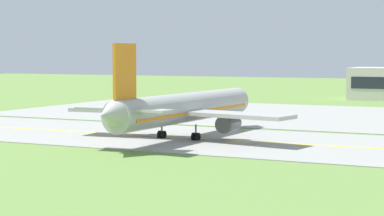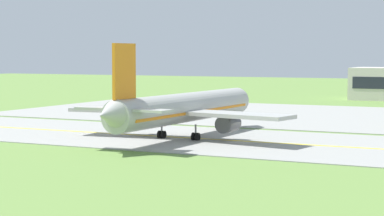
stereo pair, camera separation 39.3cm
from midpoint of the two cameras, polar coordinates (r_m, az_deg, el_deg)
ground_plane at (r=92.95m, az=3.44°, el=-2.70°), size 500.00×500.00×0.00m
taxiway_strip at (r=92.95m, az=3.44°, el=-2.67°), size 240.00×28.00×0.10m
apron_pad at (r=130.21m, az=14.67°, el=-0.79°), size 140.00×52.00×0.10m
taxiway_centreline at (r=92.94m, az=3.44°, el=-2.63°), size 220.00×0.60×0.01m
airplane_lead at (r=95.26m, az=-0.55°, el=-0.02°), size 32.50×39.60×12.70m
service_truck_fuel at (r=143.44m, az=1.12°, el=0.41°), size 2.81×6.18×2.65m
traffic_cone_near_edge at (r=115.06m, az=-5.64°, el=-1.20°), size 0.44×0.44×0.60m
traffic_cone_mid_edge at (r=111.16m, az=-2.16°, el=-1.38°), size 0.44×0.44×0.60m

